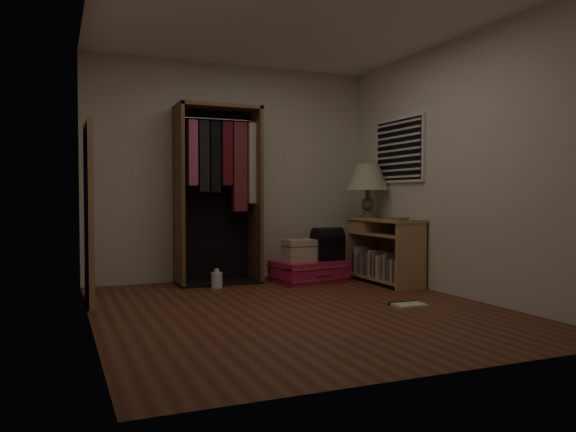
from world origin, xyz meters
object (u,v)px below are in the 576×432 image
Objects in this scene: train_case at (300,250)px; table_lamp at (368,178)px; floor_mirror at (89,213)px; black_bag at (328,243)px; console_bookshelf at (382,249)px; white_jug at (217,280)px; pink_suitcase at (309,271)px; open_wardrobe at (220,179)px.

train_case is 1.23m from table_lamp.
floor_mirror reaches higher than black_bag.
console_bookshelf is at bearing -90.69° from table_lamp.
train_case is 1.04m from white_jug.
white_jug is at bearing 174.22° from black_bag.
floor_mirror reaches higher than white_jug.
table_lamp is (3.24, 0.39, 0.38)m from floor_mirror.
train_case is at bearing 158.17° from console_bookshelf.
black_bag is at bearing -179.27° from table_lamp.
floor_mirror is 2.75m from black_bag.
white_jug is (-1.90, 0.36, -0.30)m from console_bookshelf.
floor_mirror is 3.29m from table_lamp.
pink_suitcase is at bearing 177.86° from table_lamp.
train_case is 0.36m from black_bag.
black_bag reaches higher than pink_suitcase.
table_lamp is at bearing 89.31° from console_bookshelf.
table_lamp is at bearing 6.88° from floor_mirror.
console_bookshelf reaches higher than pink_suitcase.
pink_suitcase is at bearing 0.82° from white_jug.
white_jug is (-1.00, -0.00, -0.29)m from train_case.
open_wardrobe is 1.79m from table_lamp.
console_bookshelf is 2.78× the size of train_case.
white_jug is at bearing -111.97° from open_wardrobe.
floor_mirror is 4.34× the size of black_bag.
white_jug is at bearing 172.27° from pink_suitcase.
white_jug is (-1.35, 0.02, -0.36)m from black_bag.
console_bookshelf is at bearing -10.67° from white_jug.
pink_suitcase is 2.30× the size of black_bag.
open_wardrobe is 3.13× the size of table_lamp.
open_wardrobe reaches higher than pink_suitcase.
table_lamp is (0.90, -0.01, 0.85)m from train_case.
black_bag is (2.69, 0.38, -0.40)m from floor_mirror.
train_case is at bearing 179.16° from table_lamp.
open_wardrobe reaches higher than black_bag.
open_wardrobe is at bearing 27.37° from floor_mirror.
pink_suitcase is 4.21× the size of white_jug.
black_bag is (0.23, -0.04, 0.33)m from pink_suitcase.
black_bag is 0.95m from table_lamp.
open_wardrobe reaches higher than train_case.
floor_mirror reaches higher than console_bookshelf.
open_wardrobe is 1.48m from black_bag.
console_bookshelf reaches higher than black_bag.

